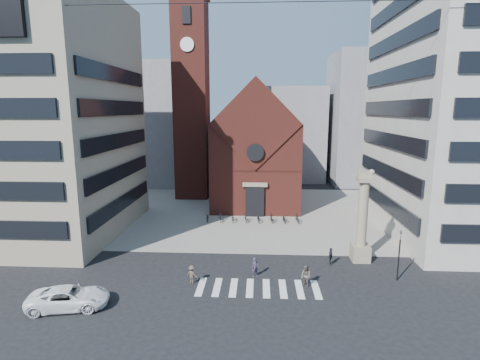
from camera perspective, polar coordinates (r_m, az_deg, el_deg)
name	(u,v)px	position (r m, az deg, el deg)	size (l,w,h in m)	color
ground	(252,272)	(33.46, 1.84, -13.79)	(120.00, 120.00, 0.00)	black
piazza	(255,212)	(51.34, 2.30, -4.91)	(46.00, 30.00, 0.05)	gray
zebra_crossing	(258,288)	(30.75, 2.78, -16.12)	(10.20, 3.20, 0.01)	white
church	(256,149)	(55.78, 2.44, 4.68)	(12.00, 16.65, 18.00)	maroon
campanile	(192,97)	(59.39, -7.39, 12.46)	(5.50, 5.50, 31.20)	maroon
building_left	(37,117)	(47.31, -28.58, 8.39)	(18.00, 20.00, 26.00)	gray
building_right	(479,89)	(48.50, 32.66, 11.59)	(18.00, 22.00, 32.00)	beige
bg_block_left	(151,124)	(73.42, -13.37, 8.23)	(16.00, 14.00, 22.00)	gray
bg_block_mid	(287,134)	(75.78, 7.20, 6.99)	(14.00, 12.00, 18.00)	gray
bg_block_right	(374,119)	(75.55, 19.75, 8.72)	(16.00, 14.00, 24.00)	gray
lion_column	(362,225)	(36.27, 18.10, -6.52)	(1.63, 1.60, 8.68)	gray
traffic_light	(399,254)	(33.64, 23.08, -10.33)	(0.13, 0.16, 4.30)	black
white_car	(69,298)	(30.29, -24.63, -15.99)	(2.53, 5.49, 1.52)	white
pedestrian_0	(255,267)	(32.34, 2.31, -13.10)	(0.60, 0.39, 1.65)	#383043
pedestrian_1	(306,276)	(30.99, 10.00, -14.22)	(0.87, 0.68, 1.80)	#5B5149
pedestrian_2	(331,256)	(35.42, 13.63, -11.26)	(0.94, 0.39, 1.60)	#24252B
pedestrian_3	(192,274)	(31.37, -7.32, -14.09)	(0.98, 0.57, 1.52)	#4F3F35
scooter_0	(208,217)	(47.24, -4.96, -5.67)	(0.68, 1.94, 1.02)	black
scooter_1	(220,217)	(47.04, -3.03, -5.65)	(0.53, 1.88, 1.13)	black
scooter_2	(233,218)	(46.91, -1.08, -5.75)	(0.68, 1.94, 1.02)	black
scooter_3	(246,217)	(46.81, 0.88, -5.71)	(0.53, 1.88, 1.13)	black
scooter_4	(259,218)	(46.80, 2.84, -5.80)	(0.68, 1.94, 1.02)	black
scooter_5	(271,218)	(46.81, 4.81, -5.75)	(0.53, 1.88, 1.13)	black
scooter_6	(284,218)	(46.90, 6.76, -5.83)	(0.68, 1.94, 1.02)	black
scooter_7	(297,218)	(47.02, 8.72, -5.76)	(0.53, 1.88, 1.13)	black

